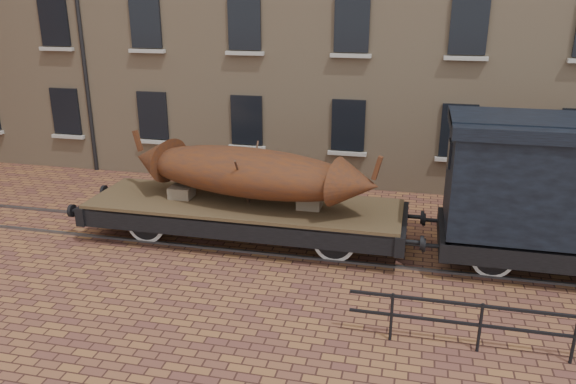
# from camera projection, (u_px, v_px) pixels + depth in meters

# --- Properties ---
(ground) EXTENTS (90.00, 90.00, 0.00)m
(ground) POSITION_uv_depth(u_px,v_px,m) (284.00, 244.00, 14.90)
(ground) COLOR brown
(rail_track) EXTENTS (30.00, 1.52, 0.06)m
(rail_track) POSITION_uv_depth(u_px,v_px,m) (284.00, 243.00, 14.89)
(rail_track) COLOR #59595E
(rail_track) RESTS_ON ground
(flatcar_wagon) EXTENTS (9.29, 2.52, 1.40)m
(flatcar_wagon) POSITION_uv_depth(u_px,v_px,m) (244.00, 210.00, 14.84)
(flatcar_wagon) COLOR #453723
(flatcar_wagon) RESTS_ON ground
(iron_boat) EXTENTS (6.97, 2.89, 1.66)m
(iron_boat) POSITION_uv_depth(u_px,v_px,m) (248.00, 172.00, 14.46)
(iron_boat) COLOR #5D290F
(iron_boat) RESTS_ON flatcar_wagon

